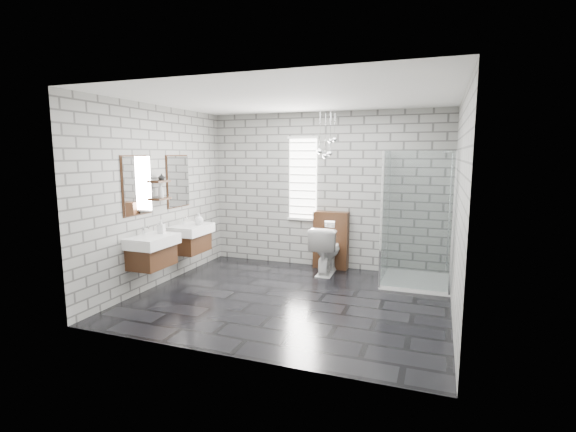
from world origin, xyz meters
The scene contains 20 objects.
floor centered at (0.00, 0.00, -0.01)m, with size 4.20×3.60×0.02m, color black.
ceiling centered at (0.00, 0.00, 2.71)m, with size 4.20×3.60×0.02m, color white.
wall_back centered at (0.00, 1.81, 1.35)m, with size 4.20×0.02×2.70m, color #969691.
wall_front centered at (0.00, -1.81, 1.35)m, with size 4.20×0.02×2.70m, color #969691.
wall_left centered at (-2.11, 0.00, 1.35)m, with size 0.02×3.60×2.70m, color #969691.
wall_right centered at (2.11, 0.00, 1.35)m, with size 0.02×3.60×2.70m, color #969691.
vanity_left centered at (-1.91, -0.51, 0.76)m, with size 0.47×0.70×1.57m.
vanity_right centered at (-1.91, 0.46, 0.76)m, with size 0.47×0.70×1.57m.
shelf_lower centered at (-2.03, -0.05, 1.32)m, with size 0.14×0.30×0.03m, color #452715.
shelf_upper centered at (-2.03, -0.05, 1.58)m, with size 0.14×0.30×0.03m, color #452715.
window centered at (-0.40, 1.78, 1.55)m, with size 0.56×0.05×1.48m.
cistern_panel centered at (0.15, 1.70, 0.50)m, with size 0.60×0.20×1.00m, color #452715.
flush_plate centered at (0.15, 1.60, 0.80)m, with size 0.18×0.01×0.12m, color silver.
shower_enclosure centered at (1.50, 1.18, 0.50)m, with size 1.00×1.00×2.03m.
pendant_cluster centered at (0.16, 1.37, 2.09)m, with size 0.29×0.29×0.79m.
toilet centered at (0.15, 1.37, 0.40)m, with size 0.45×0.79×0.80m, color white.
soap_bottle_a centered at (-1.86, -0.32, 0.95)m, with size 0.09×0.09×0.20m, color #B2B2B2.
soap_bottle_b centered at (-1.76, 0.52, 0.95)m, with size 0.15×0.15×0.19m, color #B2B2B2.
soap_bottle_c centered at (-2.02, -0.08, 1.44)m, with size 0.08×0.08×0.22m, color #B2B2B2.
vase centered at (-2.02, -0.05, 1.65)m, with size 0.10×0.10×0.10m, color #B2B2B2.
Camera 1 is at (1.88, -5.24, 1.98)m, focal length 26.00 mm.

